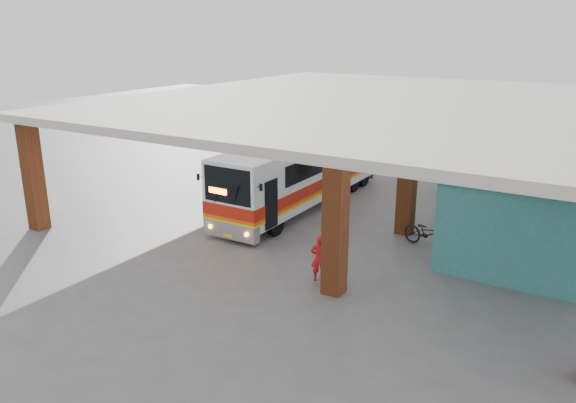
# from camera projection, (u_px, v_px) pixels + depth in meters

# --- Properties ---
(ground) EXTENTS (90.00, 90.00, 0.00)m
(ground) POSITION_uv_depth(u_px,v_px,m) (298.00, 242.00, 20.74)
(ground) COLOR #515154
(ground) RESTS_ON ground
(brick_columns) EXTENTS (20.10, 21.60, 4.35)m
(brick_columns) POSITION_uv_depth(u_px,v_px,m) (388.00, 163.00, 23.47)
(brick_columns) COLOR brown
(brick_columns) RESTS_ON ground
(canopy_roof) EXTENTS (21.00, 23.00, 0.30)m
(canopy_roof) POSITION_uv_depth(u_px,v_px,m) (384.00, 102.00, 24.47)
(canopy_roof) COLOR beige
(canopy_roof) RESTS_ON brick_columns
(shop_building) EXTENTS (5.20, 8.20, 3.11)m
(shop_building) POSITION_uv_depth(u_px,v_px,m) (538.00, 206.00, 19.81)
(shop_building) COLOR #296568
(shop_building) RESTS_ON ground
(coach_bus) EXTENTS (2.39, 11.08, 3.22)m
(coach_bus) POSITION_uv_depth(u_px,v_px,m) (303.00, 171.00, 24.58)
(coach_bus) COLOR white
(coach_bus) RESTS_ON ground
(motorcycle) EXTENTS (2.22, 1.36, 1.10)m
(motorcycle) POSITION_uv_depth(u_px,v_px,m) (428.00, 234.00, 20.03)
(motorcycle) COLOR black
(motorcycle) RESTS_ON ground
(pedestrian) EXTENTS (0.65, 0.61, 1.50)m
(pedestrian) POSITION_uv_depth(u_px,v_px,m) (319.00, 258.00, 17.40)
(pedestrian) COLOR red
(pedestrian) RESTS_ON ground
(red_chair) EXTENTS (0.47, 0.47, 0.75)m
(red_chair) POSITION_uv_depth(u_px,v_px,m) (472.00, 215.00, 22.67)
(red_chair) COLOR red
(red_chair) RESTS_ON ground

